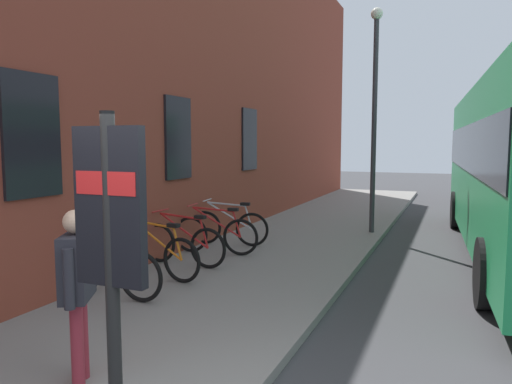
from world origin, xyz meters
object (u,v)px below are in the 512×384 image
object	(u,v)px
bicycle_beside_lamp	(183,244)
bicycle_by_door	(110,271)
bicycle_leaning_wall	(216,234)
street_lamp	(375,102)
bicycle_end_of_row	(156,255)
bicycle_nearest_sign	(229,227)
transit_info_sign	(111,229)
pedestrian_near_bus	(77,278)

from	to	relation	value
bicycle_beside_lamp	bicycle_by_door	bearing A→B (deg)	179.82
bicycle_beside_lamp	bicycle_leaning_wall	world-z (taller)	same
bicycle_by_door	street_lamp	world-z (taller)	street_lamp
bicycle_by_door	bicycle_end_of_row	bearing A→B (deg)	-2.16
bicycle_by_door	street_lamp	bearing A→B (deg)	-21.79
bicycle_nearest_sign	bicycle_beside_lamp	bearing A→B (deg)	179.83
bicycle_nearest_sign	transit_info_sign	distance (m)	6.99
bicycle_beside_lamp	street_lamp	world-z (taller)	street_lamp
pedestrian_near_bus	street_lamp	bearing A→B (deg)	-8.34
bicycle_end_of_row	bicycle_nearest_sign	bearing A→B (deg)	0.60
bicycle_leaning_wall	bicycle_by_door	bearing A→B (deg)	177.47
bicycle_beside_lamp	bicycle_end_of_row	bearing A→B (deg)	-177.77
bicycle_beside_lamp	bicycle_leaning_wall	xyz separation A→B (m)	(1.02, -0.13, 0.00)
street_lamp	bicycle_by_door	bearing A→B (deg)	158.21
bicycle_nearest_sign	bicycle_leaning_wall	bearing A→B (deg)	-171.86
bicycle_by_door	transit_info_sign	world-z (taller)	transit_info_sign
bicycle_by_door	street_lamp	xyz separation A→B (m)	(6.51, -2.60, 2.77)
bicycle_beside_lamp	street_lamp	size ratio (longest dim) A/B	0.33
transit_info_sign	bicycle_end_of_row	bearing A→B (deg)	30.71
bicycle_beside_lamp	pedestrian_near_bus	bearing A→B (deg)	-161.48
bicycle_by_door	bicycle_end_of_row	distance (m)	1.07
pedestrian_near_bus	street_lamp	size ratio (longest dim) A/B	0.30
bicycle_beside_lamp	bicycle_nearest_sign	bearing A→B (deg)	-0.17
bicycle_leaning_wall	street_lamp	distance (m)	5.13
bicycle_end_of_row	bicycle_nearest_sign	world-z (taller)	same
bicycle_end_of_row	bicycle_nearest_sign	size ratio (longest dim) A/B	1.00
bicycle_by_door	pedestrian_near_bus	distance (m)	2.52
bicycle_beside_lamp	bicycle_nearest_sign	world-z (taller)	same
bicycle_beside_lamp	pedestrian_near_bus	world-z (taller)	pedestrian_near_bus
bicycle_end_of_row	street_lamp	bearing A→B (deg)	-25.21
bicycle_beside_lamp	pedestrian_near_bus	xyz separation A→B (m)	(-4.00, -1.34, 0.59)
bicycle_end_of_row	transit_info_sign	distance (m)	4.54
bicycle_leaning_wall	bicycle_beside_lamp	bearing A→B (deg)	173.01
bicycle_by_door	bicycle_nearest_sign	distance (m)	3.81
bicycle_by_door	bicycle_nearest_sign	xyz separation A→B (m)	(3.81, -0.01, 0.00)
bicycle_by_door	transit_info_sign	xyz separation A→B (m)	(-2.69, -2.27, 1.21)
transit_info_sign	street_lamp	xyz separation A→B (m)	(9.20, -0.33, 1.56)
bicycle_beside_lamp	bicycle_nearest_sign	distance (m)	1.86
bicycle_by_door	bicycle_leaning_wall	bearing A→B (deg)	-2.53
street_lamp	pedestrian_near_bus	bearing A→B (deg)	171.66
bicycle_end_of_row	bicycle_leaning_wall	distance (m)	1.91
pedestrian_near_bus	street_lamp	distance (m)	8.92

